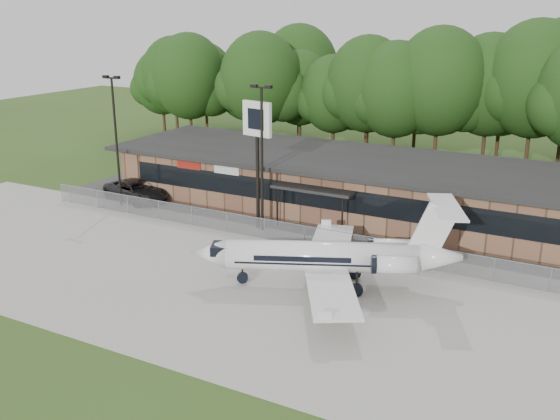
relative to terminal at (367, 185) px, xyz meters
The scene contains 11 objects.
ground 24.04m from the terminal, 89.99° to the right, with size 160.00×160.00×0.00m, color #364C1B.
apron 16.08m from the terminal, 89.99° to the right, with size 64.00×18.00×0.08m, color #9E9B93.
parking_lot 4.93m from the terminal, 89.96° to the right, with size 50.00×9.00×0.06m, color #383835.
terminal is the anchor object (origin of this frame).
fence 9.05m from the terminal, 89.98° to the right, with size 46.00×0.04×1.52m.
treeline 18.83m from the terminal, 89.99° to the left, with size 72.00×12.00×15.00m, color #143711, non-canonical shape.
light_pole_left 19.84m from the terminal, 157.54° to the right, with size 1.55×0.30×10.23m.
light_pole_mid 9.73m from the terminal, 123.89° to the right, with size 1.55×0.30×10.23m.
business_jet 14.28m from the terminal, 77.44° to the right, with size 14.78×13.18×5.10m.
suv 18.76m from the terminal, 161.82° to the right, with size 2.82×6.11×1.70m, color #2C2C2E.
pole_sign 10.20m from the terminal, 127.69° to the right, with size 2.38×0.72×9.06m.
Camera 1 is at (15.62, -19.64, 14.81)m, focal length 40.00 mm.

